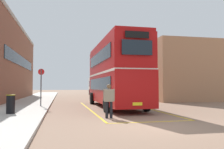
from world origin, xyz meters
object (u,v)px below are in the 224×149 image
Objects in this scene: double_decker_bus at (115,73)px; litter_bin at (11,104)px; single_deck_bus at (100,85)px; pedestrian_boarding at (109,99)px; bus_stop_sign at (41,84)px.

double_decker_bus reaches higher than litter_bin.
single_deck_bus is at bearing 70.81° from litter_bin.
double_decker_bus is 7.79m from litter_bin.
double_decker_bus is at bearing 74.72° from pedestrian_boarding.
litter_bin is 0.37× the size of bus_stop_sign.
litter_bin is (-6.40, -4.01, -1.88)m from double_decker_bus.
pedestrian_boarding is 0.63× the size of bus_stop_sign.
litter_bin is at bearing -104.56° from bus_stop_sign.
pedestrian_boarding is 7.19m from bus_stop_sign.
bus_stop_sign is at bearing 176.10° from double_decker_bus.
single_deck_bus is at bearing 69.88° from bus_stop_sign.
double_decker_bus is 21.40m from single_deck_bus.
double_decker_bus reaches higher than pedestrian_boarding.
litter_bin is (-8.79, -25.26, -1.01)m from single_deck_bus.
double_decker_bus reaches higher than bus_stop_sign.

